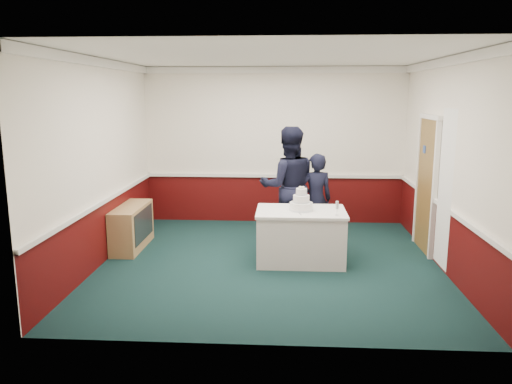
# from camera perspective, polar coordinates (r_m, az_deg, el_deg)

# --- Properties ---
(ground) EXTENTS (5.00, 5.00, 0.00)m
(ground) POSITION_cam_1_polar(r_m,az_deg,el_deg) (7.56, 1.56, -8.08)
(ground) COLOR #122C2D
(ground) RESTS_ON ground
(room_shell) EXTENTS (5.00, 5.00, 3.00)m
(room_shell) POSITION_cam_1_polar(r_m,az_deg,el_deg) (7.76, 2.37, 7.28)
(room_shell) COLOR white
(room_shell) RESTS_ON ground
(sideboard) EXTENTS (0.41, 1.20, 0.70)m
(sideboard) POSITION_cam_1_polar(r_m,az_deg,el_deg) (8.42, -14.01, -3.90)
(sideboard) COLOR #9E7A4D
(sideboard) RESTS_ON ground
(cake_table) EXTENTS (1.32, 0.92, 0.79)m
(cake_table) POSITION_cam_1_polar(r_m,az_deg,el_deg) (7.54, 5.12, -4.98)
(cake_table) COLOR white
(cake_table) RESTS_ON ground
(wedding_cake) EXTENTS (0.35, 0.35, 0.36)m
(wedding_cake) POSITION_cam_1_polar(r_m,az_deg,el_deg) (7.41, 5.19, -1.27)
(wedding_cake) COLOR white
(wedding_cake) RESTS_ON cake_table
(cake_knife) EXTENTS (0.07, 0.22, 0.00)m
(cake_knife) POSITION_cam_1_polar(r_m,az_deg,el_deg) (7.24, 4.98, -2.44)
(cake_knife) COLOR silver
(cake_knife) RESTS_ON cake_table
(champagne_flute) EXTENTS (0.05, 0.05, 0.21)m
(champagne_flute) POSITION_cam_1_polar(r_m,az_deg,el_deg) (7.17, 9.26, -1.57)
(champagne_flute) COLOR silver
(champagne_flute) RESTS_ON cake_table
(person_man) EXTENTS (1.05, 0.86, 1.97)m
(person_man) POSITION_cam_1_polar(r_m,az_deg,el_deg) (8.25, 3.72, 0.64)
(person_man) COLOR black
(person_man) RESTS_ON ground
(person_woman) EXTENTS (0.62, 0.47, 1.53)m
(person_woman) POSITION_cam_1_polar(r_m,az_deg,el_deg) (8.35, 6.81, -0.83)
(person_woman) COLOR black
(person_woman) RESTS_ON ground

